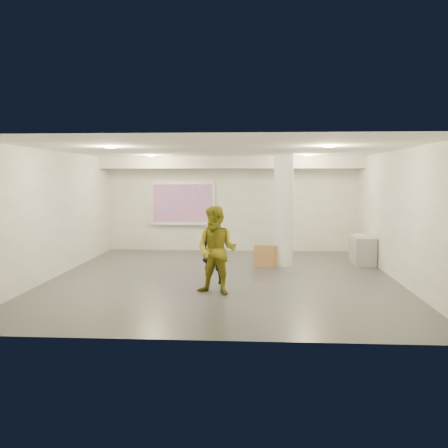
# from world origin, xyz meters

# --- Properties ---
(floor) EXTENTS (8.00, 9.00, 0.01)m
(floor) POSITION_xyz_m (0.00, 0.00, 0.00)
(floor) COLOR #3C3E44
(floor) RESTS_ON ground
(ceiling) EXTENTS (8.00, 9.00, 0.01)m
(ceiling) POSITION_xyz_m (0.00, 0.00, 3.00)
(ceiling) COLOR white
(ceiling) RESTS_ON floor
(wall_back) EXTENTS (8.00, 0.01, 3.00)m
(wall_back) POSITION_xyz_m (0.00, 4.50, 1.50)
(wall_back) COLOR silver
(wall_back) RESTS_ON floor
(wall_front) EXTENTS (8.00, 0.01, 3.00)m
(wall_front) POSITION_xyz_m (0.00, -4.50, 1.50)
(wall_front) COLOR silver
(wall_front) RESTS_ON floor
(wall_left) EXTENTS (0.01, 9.00, 3.00)m
(wall_left) POSITION_xyz_m (-4.00, 0.00, 1.50)
(wall_left) COLOR silver
(wall_left) RESTS_ON floor
(wall_right) EXTENTS (0.01, 9.00, 3.00)m
(wall_right) POSITION_xyz_m (4.00, 0.00, 1.50)
(wall_right) COLOR silver
(wall_right) RESTS_ON floor
(soffit_band) EXTENTS (8.00, 1.10, 0.36)m
(soffit_band) POSITION_xyz_m (0.00, 3.95, 2.82)
(soffit_band) COLOR silver
(soffit_band) RESTS_ON ceiling
(downlight_nw) EXTENTS (0.22, 0.22, 0.02)m
(downlight_nw) POSITION_xyz_m (-2.20, 2.50, 2.98)
(downlight_nw) COLOR #FFC77F
(downlight_nw) RESTS_ON ceiling
(downlight_ne) EXTENTS (0.22, 0.22, 0.02)m
(downlight_ne) POSITION_xyz_m (2.20, 2.50, 2.98)
(downlight_ne) COLOR #FFC77F
(downlight_ne) RESTS_ON ceiling
(downlight_sw) EXTENTS (0.22, 0.22, 0.02)m
(downlight_sw) POSITION_xyz_m (-2.20, -1.50, 2.98)
(downlight_sw) COLOR #FFC77F
(downlight_sw) RESTS_ON ceiling
(downlight_se) EXTENTS (0.22, 0.22, 0.02)m
(downlight_se) POSITION_xyz_m (2.20, -1.50, 2.98)
(downlight_se) COLOR #FFC77F
(downlight_se) RESTS_ON ceiling
(column) EXTENTS (0.52, 0.52, 3.00)m
(column) POSITION_xyz_m (1.50, 1.80, 1.50)
(column) COLOR white
(column) RESTS_ON floor
(projection_screen) EXTENTS (2.10, 0.13, 1.42)m
(projection_screen) POSITION_xyz_m (-1.60, 4.45, 1.53)
(projection_screen) COLOR silver
(projection_screen) RESTS_ON wall_back
(credenza) EXTENTS (0.58, 1.31, 0.75)m
(credenza) POSITION_xyz_m (3.72, 2.31, 0.38)
(credenza) COLOR gray
(credenza) RESTS_ON floor
(papers_stack) EXTENTS (0.32, 0.37, 0.02)m
(papers_stack) POSITION_xyz_m (3.69, 2.57, 0.76)
(papers_stack) COLOR silver
(papers_stack) RESTS_ON credenza
(cardboard_back) EXTENTS (0.55, 0.23, 0.59)m
(cardboard_back) POSITION_xyz_m (0.99, 1.51, 0.29)
(cardboard_back) COLOR olive
(cardboard_back) RESTS_ON floor
(cardboard_front) EXTENTS (0.53, 0.22, 0.57)m
(cardboard_front) POSITION_xyz_m (1.08, 1.53, 0.29)
(cardboard_front) COLOR olive
(cardboard_front) RESTS_ON floor
(woman) EXTENTS (0.60, 0.42, 1.55)m
(woman) POSITION_xyz_m (-0.15, -0.53, 0.77)
(woman) COLOR black
(woman) RESTS_ON floor
(man) EXTENTS (1.04, 0.91, 1.80)m
(man) POSITION_xyz_m (-0.03, -1.58, 0.90)
(man) COLOR olive
(man) RESTS_ON floor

